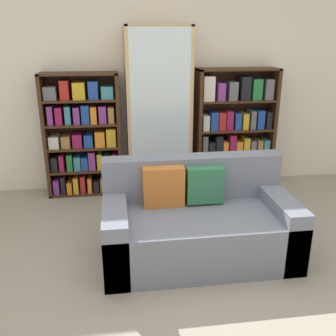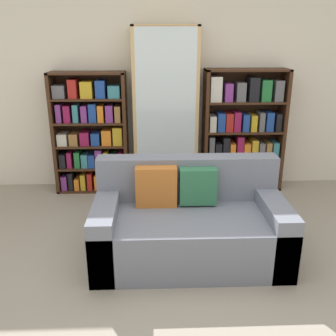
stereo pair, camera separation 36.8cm
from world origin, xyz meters
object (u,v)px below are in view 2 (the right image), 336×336
(couch, at_px, (189,225))
(bookshelf_left, at_px, (91,135))
(bookshelf_right, at_px, (242,133))
(wine_bottle, at_px, (194,197))
(display_cabinet, at_px, (165,113))

(couch, bearing_deg, bookshelf_left, 123.93)
(bookshelf_right, distance_m, wine_bottle, 1.08)
(bookshelf_right, bearing_deg, couch, -116.87)
(display_cabinet, height_order, wine_bottle, display_cabinet)
(bookshelf_left, height_order, wine_bottle, bookshelf_left)
(couch, bearing_deg, wine_bottle, 80.89)
(couch, distance_m, bookshelf_left, 1.96)
(couch, xyz_separation_m, bookshelf_left, (-1.07, 1.59, 0.42))
(wine_bottle, bearing_deg, display_cabinet, 115.87)
(bookshelf_left, bearing_deg, bookshelf_right, 0.00)
(couch, relative_size, wine_bottle, 4.52)
(bookshelf_left, distance_m, wine_bottle, 1.49)
(bookshelf_right, bearing_deg, wine_bottle, -135.35)
(bookshelf_left, distance_m, bookshelf_right, 1.87)
(couch, xyz_separation_m, wine_bottle, (0.15, 0.94, -0.15))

